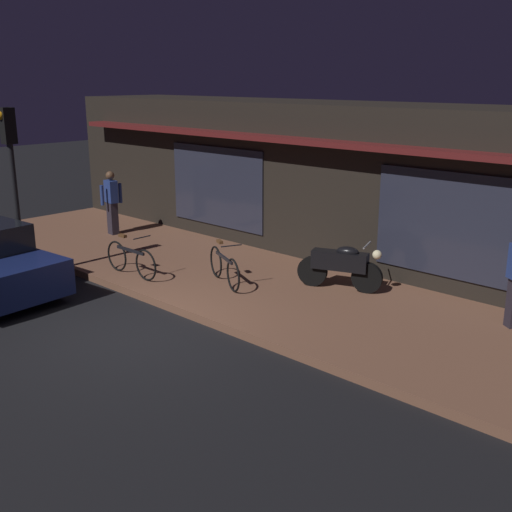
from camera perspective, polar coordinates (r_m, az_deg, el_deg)
name	(u,v)px	position (r m, az deg, el deg)	size (l,w,h in m)	color
ground_plane	(134,331)	(10.95, -10.99, -6.73)	(60.00, 60.00, 0.00)	black
sidewalk_slab	(255,286)	(12.78, -0.10, -2.74)	(18.00, 4.00, 0.15)	brown
storefront_building	(354,182)	(14.94, 8.89, 6.65)	(18.00, 3.30, 3.60)	black
motorcycle	(341,265)	(12.32, 7.75, -0.81)	(1.64, 0.79, 0.97)	black
bicycle_parked	(224,267)	(12.58, -2.91, -0.99)	(1.53, 0.72, 0.91)	black
bicycle_extra	(131,259)	(13.35, -11.30, -0.28)	(1.66, 0.42, 0.91)	black
person_photographer	(112,201)	(16.95, -12.97, 4.86)	(0.41, 0.62, 1.67)	#28232D
traffic_light_pole	(12,165)	(13.50, -21.30, 7.68)	(0.24, 0.33, 3.60)	black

